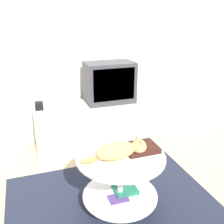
# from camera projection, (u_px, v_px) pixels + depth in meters

# --- Properties ---
(ground_plane) EXTENTS (12.00, 12.00, 0.00)m
(ground_plane) POSITION_uv_depth(u_px,v_px,m) (113.00, 205.00, 2.21)
(ground_plane) COLOR tan
(wall_back) EXTENTS (8.00, 0.05, 2.60)m
(wall_back) POSITION_uv_depth(u_px,v_px,m) (72.00, 33.00, 2.98)
(wall_back) COLOR silver
(wall_back) RESTS_ON ground_plane
(rug) EXTENTS (1.71, 1.31, 0.02)m
(rug) POSITION_uv_depth(u_px,v_px,m) (113.00, 204.00, 2.21)
(rug) COLOR #1E2333
(rug) RESTS_ON ground_plane
(tv_stand) EXTENTS (1.33, 0.47, 0.53)m
(tv_stand) POSITION_uv_depth(u_px,v_px,m) (93.00, 125.00, 3.11)
(tv_stand) COLOR beige
(tv_stand) RESTS_ON ground_plane
(tv) EXTENTS (0.55, 0.33, 0.47)m
(tv) POSITION_uv_depth(u_px,v_px,m) (110.00, 82.00, 3.01)
(tv) COLOR #333338
(tv) RESTS_ON tv_stand
(speaker) EXTENTS (0.08, 0.08, 0.08)m
(speaker) POSITION_uv_depth(u_px,v_px,m) (39.00, 106.00, 2.83)
(speaker) COLOR black
(speaker) RESTS_ON tv_stand
(coffee_table) EXTENTS (0.68, 0.68, 0.50)m
(coffee_table) POSITION_uv_depth(u_px,v_px,m) (121.00, 176.00, 2.03)
(coffee_table) COLOR #B2B2B7
(coffee_table) RESTS_ON rug
(dvd_box) EXTENTS (0.26, 0.21, 0.04)m
(dvd_box) POSITION_uv_depth(u_px,v_px,m) (141.00, 148.00, 2.04)
(dvd_box) COLOR black
(dvd_box) RESTS_ON coffee_table
(cat) EXTENTS (0.52, 0.17, 0.14)m
(cat) POSITION_uv_depth(u_px,v_px,m) (120.00, 150.00, 1.91)
(cat) COLOR tan
(cat) RESTS_ON coffee_table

